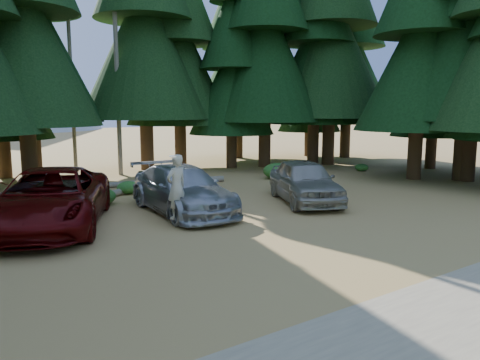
{
  "coord_description": "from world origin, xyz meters",
  "views": [
    {
      "loc": [
        -8.26,
        -10.26,
        3.57
      ],
      "look_at": [
        0.41,
        2.33,
        1.25
      ],
      "focal_mm": 35.0,
      "sensor_mm": 36.0,
      "label": 1
    }
  ],
  "objects_px": {
    "silver_minivan_right": "(305,181)",
    "log_right": "(178,181)",
    "red_pickup": "(50,199)",
    "log_left": "(120,192)",
    "log_mid": "(106,186)",
    "silver_minivan_center": "(182,189)",
    "frisbee_player": "(177,187)"
  },
  "relations": [
    {
      "from": "silver_minivan_right",
      "to": "log_right",
      "type": "relative_size",
      "value": 1.06
    },
    {
      "from": "red_pickup",
      "to": "log_left",
      "type": "distance_m",
      "value": 5.54
    },
    {
      "from": "red_pickup",
      "to": "log_mid",
      "type": "relative_size",
      "value": 2.04
    },
    {
      "from": "red_pickup",
      "to": "log_left",
      "type": "height_order",
      "value": "red_pickup"
    },
    {
      "from": "log_mid",
      "to": "silver_minivan_right",
      "type": "bearing_deg",
      "value": -52.29
    },
    {
      "from": "silver_minivan_center",
      "to": "log_right",
      "type": "height_order",
      "value": "silver_minivan_center"
    },
    {
      "from": "silver_minivan_center",
      "to": "silver_minivan_right",
      "type": "bearing_deg",
      "value": -9.4
    },
    {
      "from": "red_pickup",
      "to": "silver_minivan_center",
      "type": "bearing_deg",
      "value": 20.28
    },
    {
      "from": "red_pickup",
      "to": "silver_minivan_right",
      "type": "relative_size",
      "value": 1.33
    },
    {
      "from": "log_right",
      "to": "log_mid",
      "type": "bearing_deg",
      "value": 177.15
    },
    {
      "from": "silver_minivan_right",
      "to": "red_pickup",
      "type": "bearing_deg",
      "value": -163.9
    },
    {
      "from": "frisbee_player",
      "to": "silver_minivan_center",
      "type": "bearing_deg",
      "value": -136.43
    },
    {
      "from": "silver_minivan_right",
      "to": "log_mid",
      "type": "distance_m",
      "value": 9.2
    },
    {
      "from": "log_mid",
      "to": "log_right",
      "type": "distance_m",
      "value": 3.34
    },
    {
      "from": "red_pickup",
      "to": "log_left",
      "type": "bearing_deg",
      "value": 72.7
    },
    {
      "from": "frisbee_player",
      "to": "log_left",
      "type": "distance_m",
      "value": 6.16
    },
    {
      "from": "frisbee_player",
      "to": "log_right",
      "type": "distance_m",
      "value": 8.19
    },
    {
      "from": "silver_minivan_center",
      "to": "frisbee_player",
      "type": "xyz_separation_m",
      "value": [
        -1.05,
        -1.65,
        0.43
      ]
    },
    {
      "from": "red_pickup",
      "to": "log_mid",
      "type": "height_order",
      "value": "red_pickup"
    },
    {
      "from": "silver_minivan_right",
      "to": "log_mid",
      "type": "xyz_separation_m",
      "value": [
        -5.26,
        7.51,
        -0.7
      ]
    },
    {
      "from": "silver_minivan_center",
      "to": "frisbee_player",
      "type": "bearing_deg",
      "value": -118.74
    },
    {
      "from": "frisbee_player",
      "to": "log_mid",
      "type": "distance_m",
      "value": 8.16
    },
    {
      "from": "silver_minivan_right",
      "to": "frisbee_player",
      "type": "xyz_separation_m",
      "value": [
        -5.76,
        -0.55,
        0.41
      ]
    },
    {
      "from": "log_right",
      "to": "silver_minivan_right",
      "type": "bearing_deg",
      "value": -60.94
    },
    {
      "from": "log_left",
      "to": "log_right",
      "type": "bearing_deg",
      "value": -17.85
    },
    {
      "from": "log_left",
      "to": "frisbee_player",
      "type": "bearing_deg",
      "value": -130.61
    },
    {
      "from": "red_pickup",
      "to": "silver_minivan_right",
      "type": "height_order",
      "value": "red_pickup"
    },
    {
      "from": "log_left",
      "to": "log_mid",
      "type": "distance_m",
      "value": 2.02
    },
    {
      "from": "silver_minivan_right",
      "to": "log_left",
      "type": "relative_size",
      "value": 1.22
    },
    {
      "from": "silver_minivan_center",
      "to": "silver_minivan_right",
      "type": "height_order",
      "value": "silver_minivan_right"
    },
    {
      "from": "silver_minivan_right",
      "to": "frisbee_player",
      "type": "relative_size",
      "value": 2.45
    },
    {
      "from": "log_left",
      "to": "log_mid",
      "type": "xyz_separation_m",
      "value": [
        0.11,
        2.01,
        -0.01
      ]
    }
  ]
}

